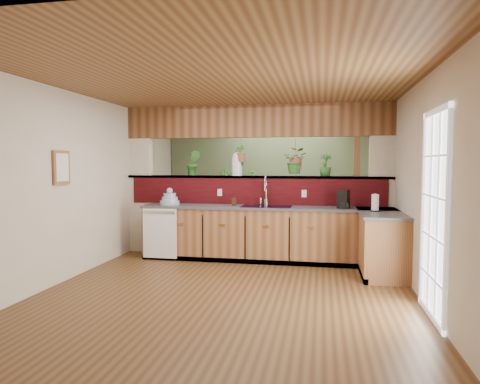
% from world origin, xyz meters
% --- Properties ---
extents(ground, '(4.60, 7.00, 0.01)m').
position_xyz_m(ground, '(0.00, 0.00, 0.00)').
color(ground, '#513319').
rests_on(ground, ground).
extents(ceiling, '(4.60, 7.00, 0.01)m').
position_xyz_m(ceiling, '(0.00, 0.00, 2.60)').
color(ceiling, brown).
rests_on(ceiling, ground).
extents(wall_back, '(4.60, 0.02, 2.60)m').
position_xyz_m(wall_back, '(0.00, 3.50, 1.30)').
color(wall_back, beige).
rests_on(wall_back, ground).
extents(wall_front, '(4.60, 0.02, 2.60)m').
position_xyz_m(wall_front, '(0.00, -3.50, 1.30)').
color(wall_front, beige).
rests_on(wall_front, ground).
extents(wall_left, '(0.02, 7.00, 2.60)m').
position_xyz_m(wall_left, '(-2.30, 0.00, 1.30)').
color(wall_left, beige).
rests_on(wall_left, ground).
extents(wall_right, '(0.02, 7.00, 2.60)m').
position_xyz_m(wall_right, '(2.30, 0.00, 1.30)').
color(wall_right, beige).
rests_on(wall_right, ground).
extents(pass_through_partition, '(4.60, 0.21, 2.60)m').
position_xyz_m(pass_through_partition, '(0.03, 1.35, 1.19)').
color(pass_through_partition, beige).
rests_on(pass_through_partition, ground).
extents(pass_through_ledge, '(4.60, 0.21, 0.04)m').
position_xyz_m(pass_through_ledge, '(0.00, 1.35, 1.37)').
color(pass_through_ledge, brown).
rests_on(pass_through_ledge, ground).
extents(header_beam, '(4.60, 0.15, 0.55)m').
position_xyz_m(header_beam, '(0.00, 1.35, 2.33)').
color(header_beam, brown).
rests_on(header_beam, ground).
extents(sage_backwall, '(4.55, 0.02, 2.55)m').
position_xyz_m(sage_backwall, '(0.00, 3.48, 1.30)').
color(sage_backwall, '#5D704D').
rests_on(sage_backwall, ground).
extents(countertop, '(4.14, 1.52, 0.90)m').
position_xyz_m(countertop, '(0.84, 0.87, 0.45)').
color(countertop, brown).
rests_on(countertop, ground).
extents(dishwasher, '(0.58, 0.03, 0.82)m').
position_xyz_m(dishwasher, '(-1.48, 0.66, 0.46)').
color(dishwasher, white).
rests_on(dishwasher, ground).
extents(navy_sink, '(0.82, 0.50, 0.18)m').
position_xyz_m(navy_sink, '(0.25, 0.98, 0.82)').
color(navy_sink, black).
rests_on(navy_sink, countertop).
extents(french_door, '(0.06, 1.02, 2.16)m').
position_xyz_m(french_door, '(2.27, -1.30, 1.05)').
color(french_door, white).
rests_on(french_door, ground).
extents(framed_print, '(0.04, 0.35, 0.45)m').
position_xyz_m(framed_print, '(-2.27, -0.80, 1.55)').
color(framed_print, brown).
rests_on(framed_print, wall_left).
extents(faucet, '(0.22, 0.22, 0.50)m').
position_xyz_m(faucet, '(0.22, 1.13, 1.17)').
color(faucet, '#B7B7B2').
rests_on(faucet, countertop).
extents(dish_stack, '(0.33, 0.33, 0.29)m').
position_xyz_m(dish_stack, '(-1.41, 0.95, 0.99)').
color(dish_stack, '#94A3BF').
rests_on(dish_stack, countertop).
extents(soap_dispenser, '(0.09, 0.09, 0.17)m').
position_xyz_m(soap_dispenser, '(-0.30, 1.01, 0.99)').
color(soap_dispenser, '#3B2315').
rests_on(soap_dispenser, countertop).
extents(coffee_maker, '(0.15, 0.26, 0.29)m').
position_xyz_m(coffee_maker, '(1.48, 0.91, 1.03)').
color(coffee_maker, black).
rests_on(coffee_maker, countertop).
extents(paper_towel, '(0.13, 0.13, 0.27)m').
position_xyz_m(paper_towel, '(1.91, 0.54, 1.02)').
color(paper_towel, black).
rests_on(paper_towel, countertop).
extents(glass_jar, '(0.18, 0.18, 0.40)m').
position_xyz_m(glass_jar, '(-0.32, 1.35, 1.59)').
color(glass_jar, silver).
rests_on(glass_jar, pass_through_ledge).
extents(ledge_plant_left, '(0.29, 0.26, 0.44)m').
position_xyz_m(ledge_plant_left, '(-1.10, 1.35, 1.61)').
color(ledge_plant_left, '#285F20').
rests_on(ledge_plant_left, pass_through_ledge).
extents(ledge_plant_right, '(0.26, 0.26, 0.38)m').
position_xyz_m(ledge_plant_right, '(1.19, 1.35, 1.58)').
color(ledge_plant_right, '#285F20').
rests_on(ledge_plant_right, pass_through_ledge).
extents(hanging_plant_a, '(0.23, 0.20, 0.48)m').
position_xyz_m(hanging_plant_a, '(-0.25, 1.35, 1.86)').
color(hanging_plant_a, brown).
rests_on(hanging_plant_a, header_beam).
extents(hanging_plant_b, '(0.44, 0.40, 0.56)m').
position_xyz_m(hanging_plant_b, '(0.70, 1.35, 1.83)').
color(hanging_plant_b, brown).
rests_on(hanging_plant_b, header_beam).
extents(shelving_console, '(1.65, 0.83, 1.06)m').
position_xyz_m(shelving_console, '(-0.61, 3.25, 0.50)').
color(shelving_console, black).
rests_on(shelving_console, ground).
extents(shelf_plant_a, '(0.25, 0.17, 0.46)m').
position_xyz_m(shelf_plant_a, '(-0.96, 3.25, 1.26)').
color(shelf_plant_a, '#285F20').
rests_on(shelf_plant_a, shelving_console).
extents(shelf_plant_b, '(0.31, 0.31, 0.43)m').
position_xyz_m(shelf_plant_b, '(-0.35, 3.25, 1.25)').
color(shelf_plant_b, '#285F20').
rests_on(shelf_plant_b, shelving_console).
extents(floor_plant, '(0.74, 0.64, 0.81)m').
position_xyz_m(floor_plant, '(0.97, 2.15, 0.41)').
color(floor_plant, '#285F20').
rests_on(floor_plant, ground).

